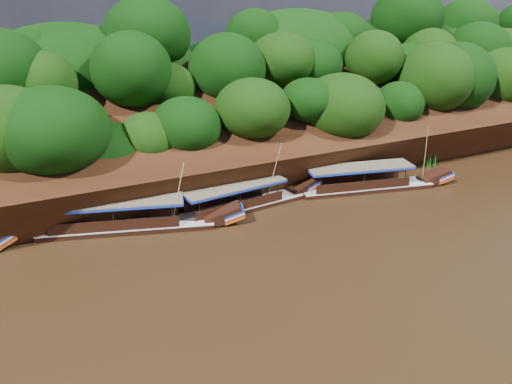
# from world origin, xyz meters

# --- Properties ---
(ground) EXTENTS (160.00, 160.00, 0.00)m
(ground) POSITION_xyz_m (0.00, 0.00, 0.00)
(ground) COLOR black
(ground) RESTS_ON ground
(riverbank) EXTENTS (120.00, 30.06, 19.40)m
(riverbank) POSITION_xyz_m (-0.01, 22.73, 1.89)
(riverbank) COLOR black
(riverbank) RESTS_ON ground
(boat_0) EXTENTS (14.10, 5.03, 6.23)m
(boat_0) POSITION_xyz_m (10.48, 6.97, 0.52)
(boat_0) COLOR black
(boat_0) RESTS_ON ground
(boat_1) EXTENTS (12.94, 3.17, 5.71)m
(boat_1) POSITION_xyz_m (-1.07, 8.42, 0.50)
(boat_1) COLOR black
(boat_1) RESTS_ON ground
(boat_2) EXTENTS (14.78, 6.24, 5.36)m
(boat_2) POSITION_xyz_m (-10.10, 8.57, 0.53)
(boat_2) COLOR black
(boat_2) RESTS_ON ground
(reeds) EXTENTS (48.70, 2.28, 2.00)m
(reeds) POSITION_xyz_m (-3.10, 9.51, 0.86)
(reeds) COLOR #195E17
(reeds) RESTS_ON ground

